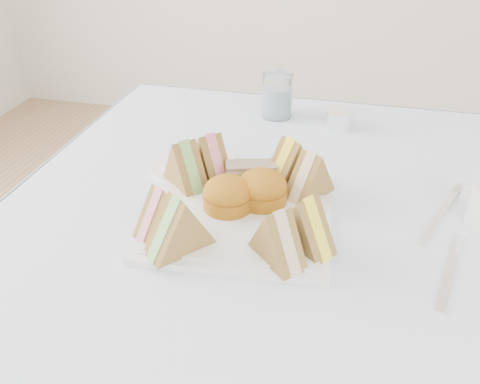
# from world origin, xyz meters

# --- Properties ---
(table) EXTENTS (0.90, 0.90, 0.74)m
(table) POSITION_xyz_m (0.00, 0.00, 0.37)
(table) COLOR brown
(table) RESTS_ON floor
(tablecloth) EXTENTS (1.02, 1.02, 0.01)m
(tablecloth) POSITION_xyz_m (0.00, 0.00, 0.74)
(tablecloth) COLOR silver
(tablecloth) RESTS_ON table
(serving_plate) EXTENTS (0.32, 0.32, 0.01)m
(serving_plate) POSITION_xyz_m (-0.09, -0.05, 0.75)
(serving_plate) COLOR silver
(serving_plate) RESTS_ON tablecloth
(sandwich_fl_a) EXTENTS (0.08, 0.10, 0.08)m
(sandwich_fl_a) POSITION_xyz_m (-0.19, -0.13, 0.80)
(sandwich_fl_a) COLOR olive
(sandwich_fl_a) RESTS_ON serving_plate
(sandwich_fl_b) EXTENTS (0.10, 0.11, 0.09)m
(sandwich_fl_b) POSITION_xyz_m (-0.15, -0.16, 0.80)
(sandwich_fl_b) COLOR olive
(sandwich_fl_b) RESTS_ON serving_plate
(sandwich_fr_a) EXTENTS (0.10, 0.09, 0.08)m
(sandwich_fr_a) POSITION_xyz_m (0.02, -0.11, 0.80)
(sandwich_fr_a) COLOR olive
(sandwich_fr_a) RESTS_ON serving_plate
(sandwich_fr_b) EXTENTS (0.10, 0.10, 0.08)m
(sandwich_fr_b) POSITION_xyz_m (-0.01, -0.15, 0.80)
(sandwich_fr_b) COLOR olive
(sandwich_fr_b) RESTS_ON serving_plate
(sandwich_bl_a) EXTENTS (0.10, 0.10, 0.09)m
(sandwich_bl_a) POSITION_xyz_m (-0.21, 0.02, 0.80)
(sandwich_bl_a) COLOR olive
(sandwich_bl_a) RESTS_ON serving_plate
(sandwich_bl_b) EXTENTS (0.10, 0.10, 0.08)m
(sandwich_bl_b) POSITION_xyz_m (-0.17, 0.06, 0.80)
(sandwich_bl_b) COLOR olive
(sandwich_bl_b) RESTS_ON serving_plate
(sandwich_br_a) EXTENTS (0.09, 0.10, 0.08)m
(sandwich_br_a) POSITION_xyz_m (0.01, 0.03, 0.80)
(sandwich_br_a) COLOR olive
(sandwich_br_a) RESTS_ON serving_plate
(sandwich_br_b) EXTENTS (0.10, 0.11, 0.09)m
(sandwich_br_b) POSITION_xyz_m (-0.03, 0.07, 0.80)
(sandwich_br_b) COLOR olive
(sandwich_br_b) RESTS_ON serving_plate
(scone_left) EXTENTS (0.10, 0.10, 0.06)m
(scone_left) POSITION_xyz_m (-0.11, -0.04, 0.79)
(scone_left) COLOR #A86119
(scone_left) RESTS_ON serving_plate
(scone_right) EXTENTS (0.12, 0.12, 0.06)m
(scone_right) POSITION_xyz_m (-0.06, -0.01, 0.79)
(scone_right) COLOR #A86119
(scone_right) RESTS_ON serving_plate
(pastry_slice) EXTENTS (0.10, 0.06, 0.04)m
(pastry_slice) POSITION_xyz_m (-0.09, 0.04, 0.78)
(pastry_slice) COLOR beige
(pastry_slice) RESTS_ON serving_plate
(side_plate) EXTENTS (0.21, 0.21, 0.01)m
(side_plate) POSITION_xyz_m (-0.22, 0.10, 0.75)
(side_plate) COLOR silver
(side_plate) RESTS_ON tablecloth
(water_glass) EXTENTS (0.07, 0.07, 0.10)m
(water_glass) POSITION_xyz_m (-0.11, 0.38, 0.80)
(water_glass) COLOR white
(water_glass) RESTS_ON tablecloth
(tea_strainer) EXTENTS (0.09, 0.09, 0.04)m
(tea_strainer) POSITION_xyz_m (0.04, 0.35, 0.77)
(tea_strainer) COLOR white
(tea_strainer) RESTS_ON tablecloth
(knife) EXTENTS (0.06, 0.18, 0.00)m
(knife) POSITION_xyz_m (0.23, -0.11, 0.75)
(knife) COLOR white
(knife) RESTS_ON tablecloth
(fork) EXTENTS (0.08, 0.18, 0.00)m
(fork) POSITION_xyz_m (0.23, 0.03, 0.75)
(fork) COLOR white
(fork) RESTS_ON tablecloth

